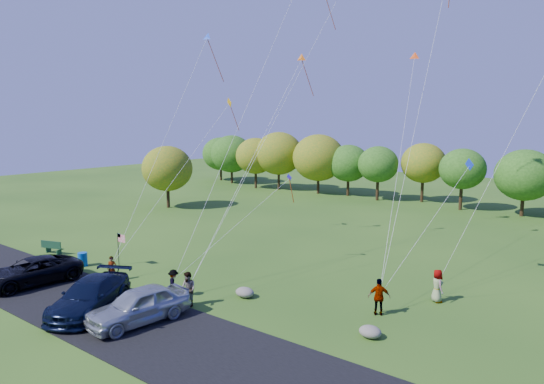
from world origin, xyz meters
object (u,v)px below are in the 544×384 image
(flyer_e, at_px, (437,286))
(trash_barrel, at_px, (83,259))
(minivan_navy, at_px, (90,296))
(park_bench, at_px, (52,247))
(flyer_a, at_px, (112,269))
(minivan_silver, at_px, (139,305))
(flyer_c, at_px, (174,284))
(minivan_dark, at_px, (32,271))
(flyer_b, at_px, (188,289))
(flyer_d, at_px, (379,297))

(flyer_e, relative_size, trash_barrel, 1.94)
(minivan_navy, bearing_deg, park_bench, 131.85)
(flyer_a, bearing_deg, minivan_navy, -84.26)
(flyer_a, relative_size, trash_barrel, 1.66)
(flyer_a, height_order, flyer_e, flyer_e)
(minivan_navy, relative_size, minivan_silver, 1.13)
(flyer_c, bearing_deg, flyer_a, 39.76)
(flyer_a, xyz_separation_m, flyer_c, (5.16, 0.41, 0.02))
(minivan_silver, bearing_deg, minivan_navy, -159.53)
(flyer_c, bearing_deg, minivan_silver, 147.12)
(minivan_silver, distance_m, park_bench, 15.70)
(flyer_c, bearing_deg, minivan_dark, 59.82)
(minivan_silver, height_order, flyer_a, minivan_silver)
(minivan_navy, xyz_separation_m, flyer_c, (1.73, 4.04, -0.10))
(flyer_e, xyz_separation_m, park_bench, (-25.69, -7.73, -0.37))
(flyer_e, bearing_deg, flyer_c, 79.07)
(minivan_navy, xyz_separation_m, flyer_b, (3.35, 3.63, 0.04))
(flyer_c, xyz_separation_m, flyer_e, (11.83, 8.22, 0.11))
(park_bench, bearing_deg, flyer_a, -24.45)
(flyer_c, height_order, flyer_d, flyer_d)
(flyer_a, distance_m, flyer_b, 6.78)
(flyer_a, relative_size, flyer_b, 0.83)
(minivan_navy, relative_size, trash_barrel, 6.18)
(flyer_b, xyz_separation_m, park_bench, (-15.48, 0.90, -0.40))
(flyer_d, bearing_deg, flyer_a, -11.82)
(flyer_b, bearing_deg, minivan_silver, -88.88)
(flyer_b, bearing_deg, flyer_d, 36.99)
(minivan_dark, bearing_deg, trash_barrel, 111.85)
(minivan_dark, distance_m, trash_barrel, 4.14)
(flyer_c, distance_m, park_bench, 13.87)
(minivan_silver, bearing_deg, flyer_c, 120.00)
(flyer_a, relative_size, flyer_d, 0.81)
(flyer_a, bearing_deg, park_bench, 136.53)
(minivan_navy, bearing_deg, flyer_d, 8.58)
(flyer_b, xyz_separation_m, flyer_e, (10.21, 8.63, -0.03))
(flyer_a, height_order, flyer_c, flyer_c)
(flyer_a, distance_m, park_bench, 8.76)
(minivan_navy, xyz_separation_m, flyer_a, (-3.42, 3.63, -0.12))
(minivan_navy, relative_size, flyer_a, 3.72)
(flyer_a, height_order, park_bench, flyer_a)
(flyer_b, xyz_separation_m, flyer_c, (-1.62, 0.41, -0.14))
(minivan_silver, height_order, flyer_d, flyer_d)
(minivan_navy, height_order, flyer_b, flyer_b)
(minivan_dark, bearing_deg, flyer_c, 31.00)
(minivan_silver, xyz_separation_m, flyer_c, (-1.35, 3.36, -0.13))
(flyer_e, bearing_deg, minivan_silver, 92.15)
(minivan_silver, bearing_deg, minivan_dark, -169.42)
(minivan_navy, distance_m, flyer_b, 4.94)
(minivan_navy, bearing_deg, minivan_dark, 150.05)
(flyer_a, distance_m, flyer_c, 5.17)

